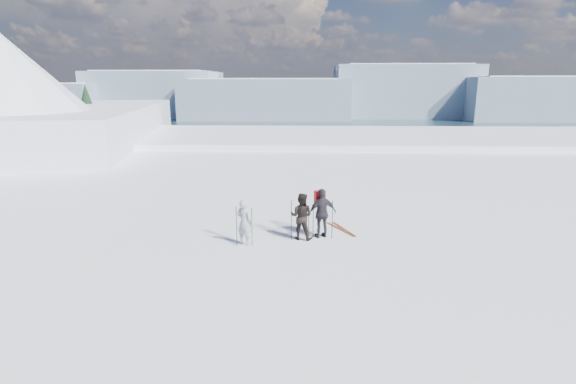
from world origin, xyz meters
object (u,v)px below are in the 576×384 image
(skier_pack, at_px, (322,213))
(skier_grey, at_px, (244,222))
(skier_dark, at_px, (301,216))
(skis_loose, at_px, (342,229))

(skier_pack, bearing_deg, skier_grey, -1.71)
(skier_dark, bearing_deg, skier_pack, -148.95)
(skier_grey, xyz_separation_m, skier_pack, (2.54, 0.81, 0.09))
(skier_grey, bearing_deg, skier_dark, -132.18)
(skier_pack, bearing_deg, skis_loose, -151.73)
(skier_dark, relative_size, skis_loose, 0.99)
(skier_grey, bearing_deg, skis_loose, -123.96)
(skier_grey, distance_m, skier_dark, 1.94)
(skier_pack, bearing_deg, skier_dark, -3.08)
(skier_grey, xyz_separation_m, skier_dark, (1.84, 0.60, 0.04))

